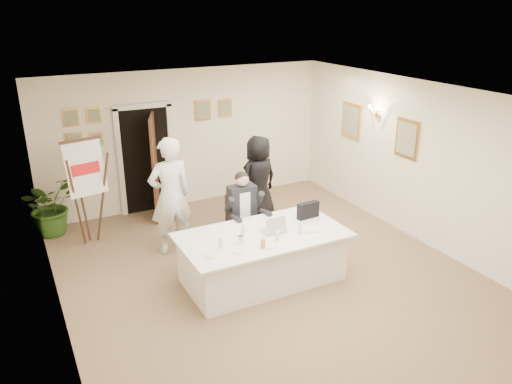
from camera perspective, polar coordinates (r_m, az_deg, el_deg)
The scene contains 28 objects.
floor at distance 7.91m, azimuth 1.48°, elevation -9.52°, with size 7.00×7.00×0.00m, color brown.
ceiling at distance 6.93m, azimuth 1.70°, elevation 10.89°, with size 6.00×7.00×0.02m, color white.
wall_back at distance 10.36m, azimuth -7.83°, elevation 6.12°, with size 6.00×0.10×2.80m, color white.
wall_front at distance 4.88m, azimuth 22.36°, elevation -13.10°, with size 6.00×0.10×2.80m, color white.
wall_left at distance 6.52m, azimuth -22.28°, elevation -4.30°, with size 0.10×7.00×2.80m, color white.
wall_right at distance 9.06m, azimuth 18.47°, elevation 3.09°, with size 0.10×7.00×2.80m, color white.
doorway at distance 10.05m, azimuth -12.12°, elevation 3.26°, with size 1.14×0.86×2.20m.
pictures_back_wall at distance 10.00m, azimuth -12.24°, elevation 7.97°, with size 3.40×0.06×0.80m, color gold, non-canonical shape.
pictures_right_wall at distance 9.79m, azimuth 13.63°, elevation 6.98°, with size 0.06×2.20×0.80m, color gold, non-canonical shape.
wall_sconce at distance 9.67m, azimuth 13.49°, elevation 8.96°, with size 0.20×0.30×0.24m, color gold, non-canonical shape.
conference_table at distance 7.61m, azimuth 0.74°, elevation -7.40°, with size 2.49×1.34×0.78m.
seated_man at distance 8.30m, azimuth -1.46°, elevation -2.40°, with size 0.62×0.66×1.45m, color black, non-canonical shape.
flip_chart at distance 9.04m, azimuth -18.78°, elevation -0.60°, with size 0.68×0.48×1.87m.
standing_man at distance 8.36m, azimuth -9.77°, elevation -0.46°, with size 0.73×0.48×2.00m, color silver.
standing_woman at distance 9.53m, azimuth 0.30°, elevation 1.51°, with size 0.82×0.54×1.68m, color black.
potted_palm at distance 9.81m, azimuth -22.51°, elevation -1.41°, with size 0.99×0.86×1.10m, color #2B511B.
laptop at distance 7.48m, azimuth 1.91°, elevation -3.53°, with size 0.32×0.35×0.28m, color #B7BABC, non-canonical shape.
laptop_bag at distance 7.98m, azimuth 5.97°, elevation -2.08°, with size 0.37×0.10×0.26m, color black.
paper_stack at distance 7.59m, azimuth 6.13°, elevation -4.27°, with size 0.30×0.21×0.03m, color white.
plate_left at distance 6.86m, azimuth -5.12°, elevation -7.17°, with size 0.22×0.22×0.01m, color white.
plate_mid at distance 6.94m, azimuth -1.96°, elevation -6.74°, with size 0.20×0.20×0.01m, color white.
plate_near at distance 7.09m, azimuth 1.56°, elevation -6.14°, with size 0.23×0.23×0.01m, color white.
glass_a at distance 7.04m, azimuth -4.03°, elevation -5.79°, with size 0.06×0.06×0.14m, color silver.
glass_b at distance 7.23m, azimuth 2.48°, elevation -5.03°, with size 0.06×0.06×0.14m, color silver.
glass_c at distance 7.45m, azimuth 5.07°, elevation -4.26°, with size 0.06×0.06×0.14m, color silver.
glass_d at distance 7.42m, azimuth -1.45°, elevation -4.30°, with size 0.06×0.06×0.14m, color silver.
oj_glass at distance 7.01m, azimuth 0.81°, elevation -5.91°, with size 0.07×0.07×0.13m, color orange.
steel_jug at distance 7.15m, azimuth -1.75°, elevation -5.46°, with size 0.09×0.09×0.11m, color silver.
Camera 1 is at (-3.31, -5.97, 3.99)m, focal length 35.00 mm.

